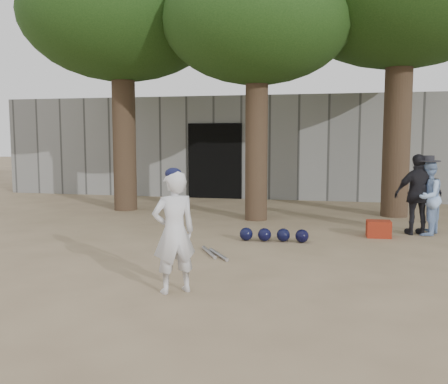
% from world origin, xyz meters
% --- Properties ---
extents(ground, '(70.00, 70.00, 0.00)m').
position_xyz_m(ground, '(0.00, 0.00, 0.00)').
color(ground, '#937C5E').
rests_on(ground, ground).
extents(boy_player, '(0.61, 0.58, 1.41)m').
position_xyz_m(boy_player, '(0.48, -1.09, 0.71)').
color(boy_player, silver).
rests_on(boy_player, ground).
extents(spectator_blue, '(0.74, 0.82, 1.39)m').
position_xyz_m(spectator_blue, '(3.91, 3.20, 0.70)').
color(spectator_blue, '#93B3E3').
rests_on(spectator_blue, ground).
extents(spectator_dark, '(0.94, 0.58, 1.49)m').
position_xyz_m(spectator_dark, '(3.77, 3.19, 0.74)').
color(spectator_dark, black).
rests_on(spectator_dark, ground).
extents(red_bag, '(0.43, 0.34, 0.30)m').
position_xyz_m(red_bag, '(3.05, 2.78, 0.15)').
color(red_bag, '#A82E16').
rests_on(red_bag, ground).
extents(back_building, '(16.00, 5.24, 3.00)m').
position_xyz_m(back_building, '(-0.00, 10.33, 1.50)').
color(back_building, gray).
rests_on(back_building, ground).
extents(helmet_row, '(1.19, 0.28, 0.23)m').
position_xyz_m(helmet_row, '(1.26, 1.99, 0.12)').
color(helmet_row, black).
rests_on(helmet_row, ground).
extents(bat_pile, '(0.60, 0.76, 0.06)m').
position_xyz_m(bat_pile, '(0.49, 0.79, 0.03)').
color(bat_pile, '#ADACB3').
rests_on(bat_pile, ground).
extents(tree_row, '(11.40, 5.80, 6.69)m').
position_xyz_m(tree_row, '(0.74, 5.02, 4.69)').
color(tree_row, brown).
rests_on(tree_row, ground).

